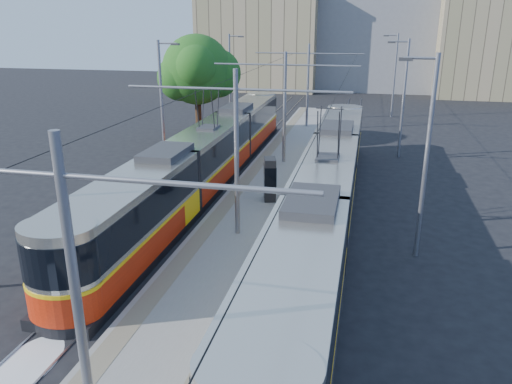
# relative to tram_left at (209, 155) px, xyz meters

# --- Properties ---
(ground) EXTENTS (160.00, 160.00, 0.00)m
(ground) POSITION_rel_tram_left_xyz_m (3.60, -15.34, -1.71)
(ground) COLOR black
(ground) RESTS_ON ground
(platform) EXTENTS (4.00, 50.00, 0.30)m
(platform) POSITION_rel_tram_left_xyz_m (3.60, 1.66, -1.56)
(platform) COLOR gray
(platform) RESTS_ON ground
(tactile_strip_left) EXTENTS (0.70, 50.00, 0.01)m
(tactile_strip_left) POSITION_rel_tram_left_xyz_m (2.15, 1.66, -1.40)
(tactile_strip_left) COLOR gray
(tactile_strip_left) RESTS_ON platform
(tactile_strip_right) EXTENTS (0.70, 50.00, 0.01)m
(tactile_strip_right) POSITION_rel_tram_left_xyz_m (5.05, 1.66, -1.40)
(tactile_strip_right) COLOR gray
(tactile_strip_right) RESTS_ON platform
(rails) EXTENTS (8.71, 70.00, 0.03)m
(rails) POSITION_rel_tram_left_xyz_m (3.60, 1.66, -1.69)
(rails) COLOR gray
(rails) RESTS_ON ground
(tram_left) EXTENTS (2.43, 31.38, 5.50)m
(tram_left) POSITION_rel_tram_left_xyz_m (0.00, 0.00, 0.00)
(tram_left) COLOR black
(tram_left) RESTS_ON ground
(tram_right) EXTENTS (2.43, 30.93, 5.50)m
(tram_right) POSITION_rel_tram_left_xyz_m (7.20, -5.14, 0.15)
(tram_right) COLOR black
(tram_right) RESTS_ON ground
(catenary) EXTENTS (9.20, 70.00, 7.00)m
(catenary) POSITION_rel_tram_left_xyz_m (3.60, -1.19, 2.82)
(catenary) COLOR gray
(catenary) RESTS_ON platform
(street_lamps) EXTENTS (15.18, 38.22, 8.00)m
(street_lamps) POSITION_rel_tram_left_xyz_m (3.60, 5.66, 2.48)
(street_lamps) COLOR gray
(street_lamps) RESTS_ON ground
(shelter) EXTENTS (0.84, 1.12, 2.21)m
(shelter) POSITION_rel_tram_left_xyz_m (4.14, -2.84, -0.25)
(shelter) COLOR black
(shelter) RESTS_ON platform
(tree) EXTENTS (5.66, 5.24, 8.23)m
(tree) POSITION_rel_tram_left_xyz_m (-3.47, 9.50, 3.86)
(tree) COLOR #382314
(tree) RESTS_ON ground
(building_left) EXTENTS (16.32, 12.24, 13.37)m
(building_left) POSITION_rel_tram_left_xyz_m (-6.40, 44.66, 4.99)
(building_left) COLOR tan
(building_left) RESTS_ON ground
(building_centre) EXTENTS (18.36, 14.28, 17.57)m
(building_centre) POSITION_rel_tram_left_xyz_m (9.60, 48.66, 7.09)
(building_centre) COLOR gray
(building_centre) RESTS_ON ground
(building_right) EXTENTS (14.28, 10.20, 12.96)m
(building_right) POSITION_rel_tram_left_xyz_m (23.60, 42.66, 4.79)
(building_right) COLOR tan
(building_right) RESTS_ON ground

